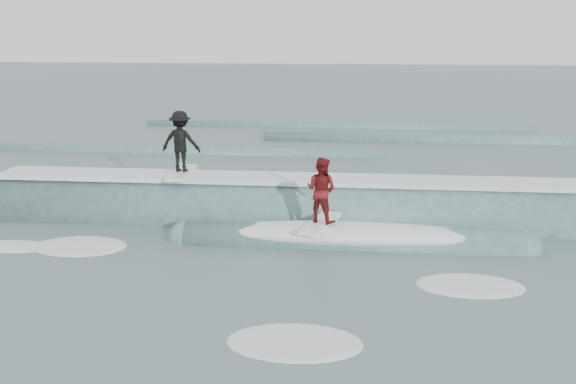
{
  "coord_description": "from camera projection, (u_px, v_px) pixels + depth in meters",
  "views": [
    {
      "loc": [
        1.72,
        -14.14,
        5.79
      ],
      "look_at": [
        0.0,
        3.47,
        1.1
      ],
      "focal_mm": 40.0,
      "sensor_mm": 36.0,
      "label": 1
    }
  ],
  "objects": [
    {
      "name": "far_swells",
      "position": [
        341.0,
        142.0,
        32.11
      ],
      "size": [
        38.15,
        8.65,
        0.8
      ],
      "color": "#39605F",
      "rests_on": "ground"
    },
    {
      "name": "surfer_black",
      "position": [
        181.0,
        143.0,
        19.28
      ],
      "size": [
        1.23,
        2.01,
        1.93
      ],
      "color": "silver",
      "rests_on": "ground"
    },
    {
      "name": "whitewater",
      "position": [
        209.0,
        282.0,
        14.79
      ],
      "size": [
        13.71,
        6.48,
        0.1
      ],
      "color": "white",
      "rests_on": "ground"
    },
    {
      "name": "surfer_red",
      "position": [
        321.0,
        193.0,
        16.98
      ],
      "size": [
        1.07,
        2.07,
        1.85
      ],
      "color": "white",
      "rests_on": "ground"
    },
    {
      "name": "ground",
      "position": [
        274.0,
        274.0,
        15.25
      ],
      "size": [
        160.0,
        160.0,
        0.0
      ],
      "primitive_type": "plane",
      "color": "#3C5357",
      "rests_on": "ground"
    },
    {
      "name": "breaking_wave",
      "position": [
        298.0,
        220.0,
        19.26
      ],
      "size": [
        20.41,
        4.02,
        2.49
      ],
      "color": "#39605F",
      "rests_on": "ground"
    }
  ]
}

